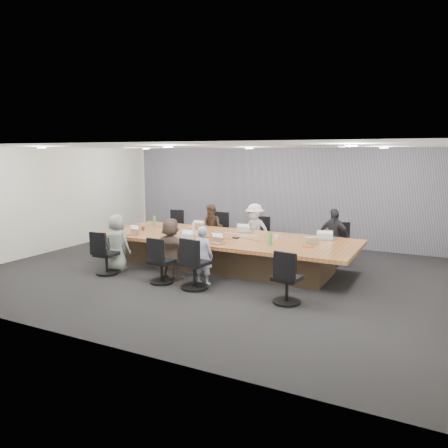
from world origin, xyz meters
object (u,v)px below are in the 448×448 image
at_px(laptop_5, 185,240).
at_px(person_1, 212,228).
at_px(stapler, 215,236).
at_px(chair_0, 172,231).
at_px(bottle_green_left, 154,221).
at_px(chair_1, 218,234).
at_px(laptop_1, 202,227).
at_px(snack_packet, 308,246).
at_px(chair_7, 287,282).
at_px(person_2, 255,230).
at_px(laptop_6, 216,243).
at_px(bottle_green_right, 270,239).
at_px(person_3, 333,237).
at_px(canvas_bag, 312,241).
at_px(chair_2, 260,240).
at_px(mug_brown, 143,228).
at_px(chair_5, 162,265).
at_px(bottle_clear, 194,227).
at_px(person_6, 203,255).
at_px(chair_4, 107,258).
at_px(laptop_3, 328,238).
at_px(person_4, 117,243).
at_px(chair_6, 194,267).
at_px(person_5, 171,249).
at_px(laptop_4, 132,234).
at_px(chair_3, 336,247).
at_px(laptop_2, 246,231).

bearing_deg(laptop_5, person_1, 107.18).
distance_m(person_1, stapler, 1.84).
height_order(chair_0, bottle_green_left, bottle_green_left).
relative_size(chair_1, laptop_1, 2.61).
bearing_deg(snack_packet, chair_7, -87.72).
distance_m(person_2, laptop_6, 2.15).
height_order(bottle_green_right, snack_packet, bottle_green_right).
xyz_separation_m(person_3, laptop_5, (-2.79, -2.15, 0.06)).
bearing_deg(laptop_5, canvas_bag, 23.48).
distance_m(chair_2, laptop_6, 2.53).
relative_size(laptop_1, mug_brown, 3.17).
xyz_separation_m(chair_5, chair_7, (2.70, 0.00, 0.01)).
xyz_separation_m(chair_2, bottle_clear, (-1.13, -1.53, 0.48)).
bearing_deg(person_6, chair_4, 13.50).
relative_size(chair_2, person_6, 0.62).
bearing_deg(bottle_green_right, person_1, 143.01).
bearing_deg(mug_brown, laptop_3, 12.92).
relative_size(chair_4, laptop_3, 2.12).
bearing_deg(chair_5, snack_packet, 31.95).
height_order(chair_2, person_4, person_4).
distance_m(chair_1, chair_6, 3.63).
bearing_deg(person_5, bottle_green_right, -153.92).
distance_m(chair_5, snack_packet, 3.03).
xyz_separation_m(laptop_5, bottle_green_left, (-1.73, 1.25, 0.13)).
distance_m(chair_1, person_5, 3.10).
distance_m(person_1, person_5, 2.74).
bearing_deg(chair_7, person_4, -177.28).
relative_size(person_6, stapler, 7.03).
bearing_deg(stapler, bottle_green_right, 7.37).
height_order(chair_5, laptop_1, same).
bearing_deg(person_5, mug_brown, -35.57).
distance_m(chair_1, snack_packet, 3.70).
distance_m(laptop_6, stapler, 0.66).
xyz_separation_m(chair_1, person_2, (1.25, -0.35, 0.28)).
bearing_deg(laptop_4, person_1, 71.82).
relative_size(chair_3, canvas_bag, 2.73).
distance_m(laptop_2, stapler, 1.08).
height_order(laptop_1, bottle_clear, bottle_clear).
distance_m(laptop_2, laptop_5, 1.78).
xyz_separation_m(chair_0, laptop_1, (1.53, -0.90, 0.37)).
distance_m(laptop_3, canvas_bag, 0.73).
bearing_deg(laptop_2, chair_7, 127.24).
bearing_deg(stapler, canvas_bag, 23.64).
bearing_deg(laptop_2, laptop_1, -0.31).
xyz_separation_m(laptop_5, snack_packet, (2.64, 0.54, 0.01)).
bearing_deg(laptop_3, chair_6, 42.32).
bearing_deg(laptop_1, person_6, 118.09).
bearing_deg(person_5, snack_packet, -157.70).
bearing_deg(person_3, chair_5, -119.94).
bearing_deg(bottle_green_right, laptop_4, -173.64).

